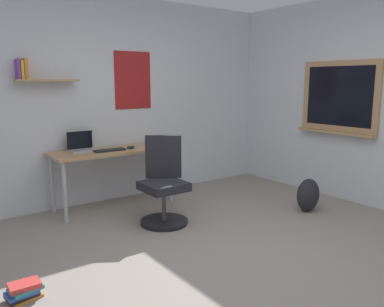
# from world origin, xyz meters

# --- Properties ---
(ground_plane) EXTENTS (5.20, 5.20, 0.00)m
(ground_plane) POSITION_xyz_m (0.00, 0.00, 0.00)
(ground_plane) COLOR gray
(ground_plane) RESTS_ON ground
(wall_back) EXTENTS (5.00, 0.30, 2.60)m
(wall_back) POSITION_xyz_m (-0.00, 2.45, 1.30)
(wall_back) COLOR silver
(wall_back) RESTS_ON ground
(desk) EXTENTS (1.50, 0.57, 0.72)m
(desk) POSITION_xyz_m (-0.17, 2.09, 0.65)
(desk) COLOR tan
(desk) RESTS_ON ground
(office_chair) EXTENTS (0.55, 0.57, 0.95)m
(office_chair) POSITION_xyz_m (0.04, 1.26, 0.41)
(office_chair) COLOR black
(office_chair) RESTS_ON ground
(laptop) EXTENTS (0.31, 0.21, 0.23)m
(laptop) POSITION_xyz_m (-0.51, 2.23, 0.78)
(laptop) COLOR #ADAFB5
(laptop) RESTS_ON desk
(keyboard) EXTENTS (0.37, 0.13, 0.02)m
(keyboard) POSITION_xyz_m (-0.25, 2.02, 0.73)
(keyboard) COLOR black
(keyboard) RESTS_ON desk
(computer_mouse) EXTENTS (0.10, 0.06, 0.03)m
(computer_mouse) POSITION_xyz_m (0.03, 2.02, 0.74)
(computer_mouse) COLOR #262628
(computer_mouse) RESTS_ON desk
(coffee_mug) EXTENTS (0.08, 0.08, 0.09)m
(coffee_mug) POSITION_xyz_m (0.48, 2.07, 0.77)
(coffee_mug) COLOR silver
(coffee_mug) RESTS_ON desk
(backpack) EXTENTS (0.32, 0.22, 0.40)m
(backpack) POSITION_xyz_m (1.62, 0.55, 0.20)
(backpack) COLOR #232328
(backpack) RESTS_ON ground
(book_stack_on_floor) EXTENTS (0.26, 0.21, 0.13)m
(book_stack_on_floor) POSITION_xyz_m (-1.63, 0.50, 0.07)
(book_stack_on_floor) COLOR orange
(book_stack_on_floor) RESTS_ON ground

